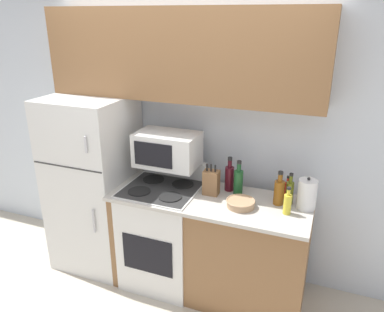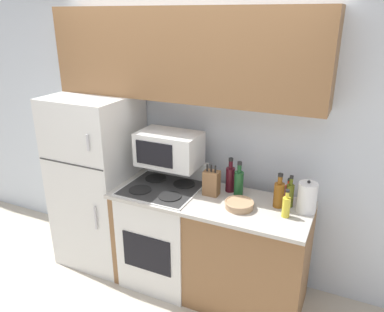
# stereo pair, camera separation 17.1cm
# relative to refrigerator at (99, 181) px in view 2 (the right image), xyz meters

# --- Properties ---
(ground_plane) EXTENTS (12.00, 12.00, 0.00)m
(ground_plane) POSITION_rel_refrigerator_xyz_m (0.82, -0.35, -0.83)
(ground_plane) COLOR beige
(wall_back) EXTENTS (8.00, 0.05, 2.55)m
(wall_back) POSITION_rel_refrigerator_xyz_m (0.82, 0.38, 0.44)
(wall_back) COLOR silver
(wall_back) RESTS_ON ground_plane
(lower_cabinets) EXTENTS (1.64, 0.64, 0.93)m
(lower_cabinets) POSITION_rel_refrigerator_xyz_m (1.18, -0.04, -0.37)
(lower_cabinets) COLOR brown
(lower_cabinets) RESTS_ON ground_plane
(refrigerator) EXTENTS (0.72, 0.72, 1.66)m
(refrigerator) POSITION_rel_refrigerator_xyz_m (0.00, 0.00, 0.00)
(refrigerator) COLOR silver
(refrigerator) RESTS_ON ground_plane
(upper_cabinets) EXTENTS (2.36, 0.32, 0.74)m
(upper_cabinets) POSITION_rel_refrigerator_xyz_m (0.82, 0.20, 1.20)
(upper_cabinets) COLOR brown
(upper_cabinets) RESTS_ON refrigerator
(stove) EXTENTS (0.64, 0.62, 1.10)m
(stove) POSITION_rel_refrigerator_xyz_m (0.74, -0.06, -0.35)
(stove) COLOR silver
(stove) RESTS_ON ground_plane
(microwave) EXTENTS (0.54, 0.34, 0.29)m
(microwave) POSITION_rel_refrigerator_xyz_m (0.74, 0.07, 0.42)
(microwave) COLOR silver
(microwave) RESTS_ON stove
(knife_block) EXTENTS (0.13, 0.10, 0.27)m
(knife_block) POSITION_rel_refrigerator_xyz_m (1.17, 0.01, 0.20)
(knife_block) COLOR brown
(knife_block) RESTS_ON lower_cabinets
(bowl) EXTENTS (0.23, 0.23, 0.06)m
(bowl) POSITION_rel_refrigerator_xyz_m (1.45, -0.12, 0.13)
(bowl) COLOR tan
(bowl) RESTS_ON lower_cabinets
(bottle_olive_oil) EXTENTS (0.06, 0.06, 0.26)m
(bottle_olive_oil) POSITION_rel_refrigerator_xyz_m (1.80, 0.08, 0.20)
(bottle_olive_oil) COLOR #5B6619
(bottle_olive_oil) RESTS_ON lower_cabinets
(bottle_wine_red) EXTENTS (0.08, 0.08, 0.30)m
(bottle_wine_red) POSITION_rel_refrigerator_xyz_m (1.29, 0.14, 0.21)
(bottle_wine_red) COLOR #470F19
(bottle_wine_red) RESTS_ON lower_cabinets
(bottle_whiskey) EXTENTS (0.08, 0.08, 0.28)m
(bottle_whiskey) POSITION_rel_refrigerator_xyz_m (1.72, 0.03, 0.21)
(bottle_whiskey) COLOR brown
(bottle_whiskey) RESTS_ON lower_cabinets
(bottle_cooking_spray) EXTENTS (0.06, 0.06, 0.22)m
(bottle_cooking_spray) POSITION_rel_refrigerator_xyz_m (1.81, -0.10, 0.18)
(bottle_cooking_spray) COLOR gold
(bottle_cooking_spray) RESTS_ON lower_cabinets
(bottle_hot_sauce) EXTENTS (0.05, 0.05, 0.20)m
(bottle_hot_sauce) POSITION_rel_refrigerator_xyz_m (1.77, 0.15, 0.17)
(bottle_hot_sauce) COLOR red
(bottle_hot_sauce) RESTS_ON lower_cabinets
(bottle_wine_green) EXTENTS (0.08, 0.08, 0.30)m
(bottle_wine_green) POSITION_rel_refrigerator_xyz_m (1.38, 0.09, 0.21)
(bottle_wine_green) COLOR #194C23
(bottle_wine_green) RESTS_ON lower_cabinets
(kettle) EXTENTS (0.14, 0.14, 0.26)m
(kettle) POSITION_rel_refrigerator_xyz_m (1.93, 0.05, 0.21)
(kettle) COLOR white
(kettle) RESTS_ON lower_cabinets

